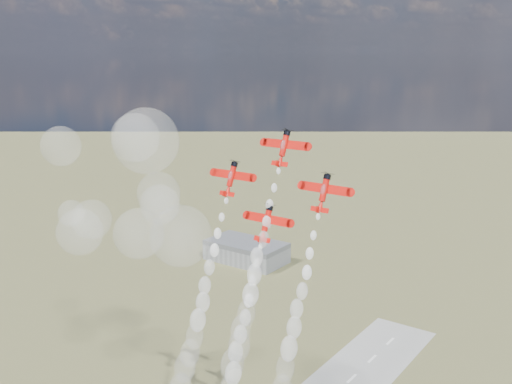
{
  "coord_description": "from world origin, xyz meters",
  "views": [
    {
      "loc": [
        96.75,
        -115.23,
        132.68
      ],
      "look_at": [
        9.17,
        8.37,
        96.72
      ],
      "focal_mm": 42.0,
      "sensor_mm": 36.0,
      "label": 1
    }
  ],
  "objects_px": {
    "plane_lead": "(284,147)",
    "plane_slot": "(266,222)",
    "hangar": "(246,251)",
    "plane_left": "(231,178)",
    "plane_right": "(324,192)"
  },
  "relations": [
    {
      "from": "plane_right",
      "to": "plane_slot",
      "type": "bearing_deg",
      "value": -164.61
    },
    {
      "from": "plane_lead",
      "to": "plane_slot",
      "type": "xyz_separation_m",
      "value": [
        0.0,
        -7.74,
        -18.11
      ]
    },
    {
      "from": "plane_lead",
      "to": "hangar",
      "type": "bearing_deg",
      "value": 128.84
    },
    {
      "from": "hangar",
      "to": "plane_right",
      "type": "xyz_separation_m",
      "value": [
        149.24,
        -171.74,
        92.99
      ]
    },
    {
      "from": "hangar",
      "to": "plane_lead",
      "type": "xyz_separation_m",
      "value": [
        135.17,
        -167.87,
        102.04
      ]
    },
    {
      "from": "hangar",
      "to": "plane_right",
      "type": "distance_m",
      "value": 245.79
    },
    {
      "from": "plane_lead",
      "to": "plane_slot",
      "type": "distance_m",
      "value": 19.69
    },
    {
      "from": "plane_lead",
      "to": "plane_right",
      "type": "distance_m",
      "value": 17.17
    },
    {
      "from": "plane_right",
      "to": "plane_left",
      "type": "bearing_deg",
      "value": 180.0
    },
    {
      "from": "plane_left",
      "to": "hangar",
      "type": "bearing_deg",
      "value": 125.19
    },
    {
      "from": "plane_lead",
      "to": "plane_right",
      "type": "xyz_separation_m",
      "value": [
        14.07,
        -3.87,
        -9.05
      ]
    },
    {
      "from": "hangar",
      "to": "plane_slot",
      "type": "distance_m",
      "value": 236.97
    },
    {
      "from": "plane_left",
      "to": "plane_slot",
      "type": "bearing_deg",
      "value": -15.39
    },
    {
      "from": "plane_left",
      "to": "plane_right",
      "type": "xyz_separation_m",
      "value": [
        28.13,
        0.0,
        0.0
      ]
    },
    {
      "from": "plane_slot",
      "to": "plane_left",
      "type": "bearing_deg",
      "value": 164.61
    }
  ]
}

